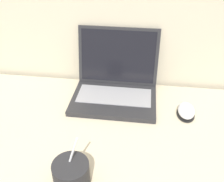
{
  "coord_description": "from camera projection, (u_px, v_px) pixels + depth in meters",
  "views": [
    {
      "loc": [
        0.17,
        -0.31,
        1.39
      ],
      "look_at": [
        0.07,
        0.5,
        0.84
      ],
      "focal_mm": 42.0,
      "sensor_mm": 36.0,
      "label": 1
    }
  ],
  "objects": [
    {
      "name": "drink_cup",
      "position": [
        71.0,
        175.0,
        0.73
      ],
      "size": [
        0.1,
        0.1,
        0.17
      ],
      "color": "#232326",
      "rests_on": "desk"
    },
    {
      "name": "computer_mouse",
      "position": [
        186.0,
        111.0,
        1.01
      ],
      "size": [
        0.07,
        0.1,
        0.04
      ],
      "color": "black",
      "rests_on": "desk"
    },
    {
      "name": "laptop",
      "position": [
        115.0,
        83.0,
        1.1
      ],
      "size": [
        0.34,
        0.29,
        0.26
      ],
      "color": "#232326",
      "rests_on": "desk"
    }
  ]
}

